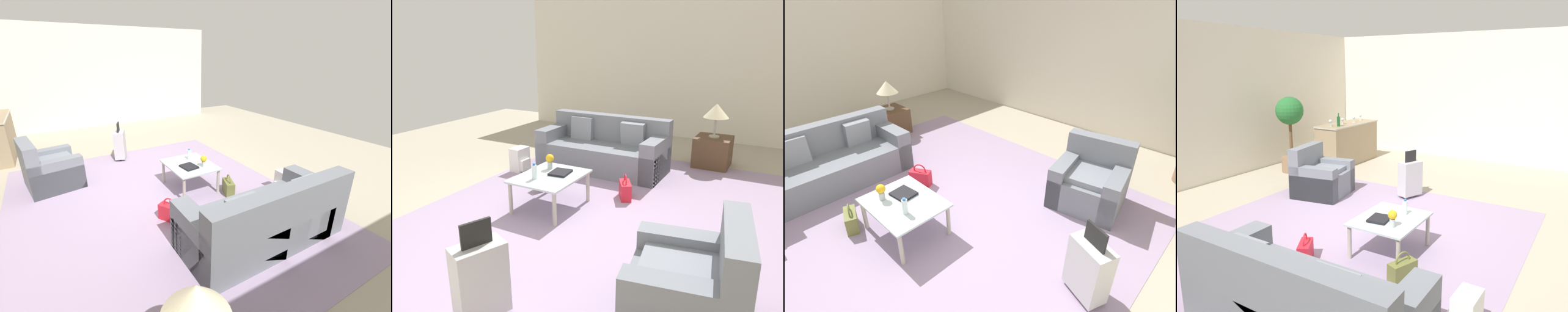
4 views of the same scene
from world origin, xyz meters
TOP-DOWN VIEW (x-y plane):
  - ground_plane at (0.00, 0.00)m, footprint 12.00×12.00m
  - wall_back at (0.00, 4.06)m, footprint 10.24×0.12m
  - wall_right at (5.06, 0.00)m, footprint 0.12×8.00m
  - area_rug at (-0.60, 0.20)m, footprint 5.20×4.40m
  - couch at (-2.19, -0.60)m, footprint 0.89×2.12m
  - armchair at (0.89, 1.67)m, footprint 1.03×1.00m
  - coffee_table at (-0.40, -0.50)m, footprint 0.92×0.76m
  - water_bottle at (-0.20, -0.60)m, footprint 0.06×0.06m
  - coffee_table_book at (-0.52, -0.42)m, footprint 0.30×0.27m
  - flower_vase at (-0.62, -0.65)m, footprint 0.11×0.11m
  - bar_console at (3.10, 2.60)m, footprint 1.77×0.65m
  - wine_glass_leftmost at (2.50, 2.64)m, footprint 0.08×0.08m
  - wine_glass_left_of_centre at (2.90, 2.59)m, footprint 0.08×0.08m
  - wine_glass_right_of_centre at (3.30, 2.55)m, footprint 0.08×0.08m
  - wine_glass_rightmost at (3.70, 2.62)m, footprint 0.08×0.08m
  - wine_bottle_green at (2.58, 2.48)m, footprint 0.07×0.07m
  - suitcase_silver at (1.60, 0.20)m, footprint 0.45×0.35m
  - handbag_red at (-1.14, 0.24)m, footprint 0.35×0.28m
  - handbag_olive at (-0.94, -0.95)m, footprint 0.35×0.24m
  - potted_ficus at (1.80, 3.20)m, footprint 0.60×0.60m

SIDE VIEW (x-z plane):
  - ground_plane at x=0.00m, z-range 0.00..0.00m
  - area_rug at x=-0.60m, z-range 0.00..0.01m
  - handbag_red at x=-1.14m, z-range -0.05..0.31m
  - handbag_olive at x=-0.94m, z-range -0.05..0.31m
  - armchair at x=0.89m, z-range -0.14..0.75m
  - couch at x=-2.19m, z-range -0.13..0.76m
  - suitcase_silver at x=1.60m, z-range -0.07..0.78m
  - coffee_table at x=-0.40m, z-range 0.17..0.62m
  - coffee_table_book at x=-0.52m, z-range 0.45..0.48m
  - bar_console at x=3.10m, z-range 0.02..0.98m
  - water_bottle at x=-0.20m, z-range 0.44..0.65m
  - flower_vase at x=-0.62m, z-range 0.47..0.68m
  - potted_ficus at x=1.80m, z-range 0.25..1.90m
  - wine_glass_leftmost at x=2.50m, z-range 1.00..1.15m
  - wine_glass_left_of_centre at x=2.90m, z-range 1.00..1.15m
  - wine_glass_right_of_centre at x=3.30m, z-range 1.00..1.15m
  - wine_glass_rightmost at x=3.70m, z-range 1.00..1.15m
  - wine_bottle_green at x=2.58m, z-range 0.93..1.23m
  - wall_back at x=0.00m, z-range 0.00..3.10m
  - wall_right at x=5.06m, z-range 0.00..3.10m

